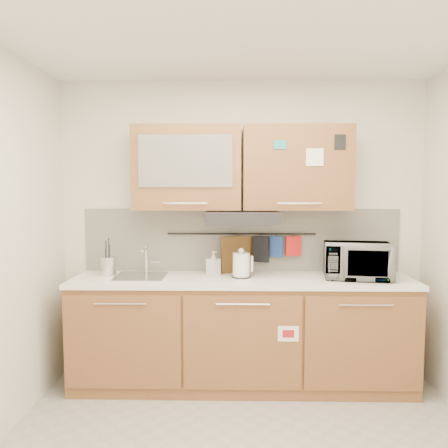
{
  "coord_description": "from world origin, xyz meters",
  "views": [
    {
      "loc": [
        -0.08,
        -2.39,
        1.65
      ],
      "look_at": [
        -0.15,
        1.05,
        1.38
      ],
      "focal_mm": 35.0,
      "sensor_mm": 36.0,
      "label": 1
    }
  ],
  "objects": [
    {
      "name": "ceiling",
      "position": [
        0.0,
        0.0,
        2.6
      ],
      "size": [
        3.2,
        3.2,
        0.0
      ],
      "primitive_type": "plane",
      "rotation": [
        3.14,
        0.0,
        0.0
      ],
      "color": "white",
      "rests_on": "wall_back"
    },
    {
      "name": "wall_back",
      "position": [
        0.0,
        1.5,
        1.3
      ],
      "size": [
        3.2,
        0.0,
        3.2
      ],
      "primitive_type": "plane",
      "rotation": [
        1.57,
        0.0,
        0.0
      ],
      "color": "silver",
      "rests_on": "ground"
    },
    {
      "name": "base_cabinet",
      "position": [
        0.0,
        1.19,
        0.41
      ],
      "size": [
        2.8,
        0.64,
        0.88
      ],
      "color": "#945A34",
      "rests_on": "floor"
    },
    {
      "name": "countertop",
      "position": [
        0.0,
        1.19,
        0.9
      ],
      "size": [
        2.82,
        0.62,
        0.04
      ],
      "primitive_type": "cube",
      "color": "white",
      "rests_on": "base_cabinet"
    },
    {
      "name": "backsplash",
      "position": [
        0.0,
        1.49,
        1.2
      ],
      "size": [
        2.8,
        0.02,
        0.56
      ],
      "primitive_type": "cube",
      "color": "silver",
      "rests_on": "countertop"
    },
    {
      "name": "upper_cabinets",
      "position": [
        -0.0,
        1.32,
        1.83
      ],
      "size": [
        1.82,
        0.37,
        0.7
      ],
      "color": "#945A34",
      "rests_on": "wall_back"
    },
    {
      "name": "range_hood",
      "position": [
        0.0,
        1.25,
        1.42
      ],
      "size": [
        0.6,
        0.46,
        0.1
      ],
      "primitive_type": "cube",
      "color": "black",
      "rests_on": "upper_cabinets"
    },
    {
      "name": "sink",
      "position": [
        -0.85,
        1.21,
        0.92
      ],
      "size": [
        0.42,
        0.4,
        0.26
      ],
      "color": "silver",
      "rests_on": "countertop"
    },
    {
      "name": "utensil_rail",
      "position": [
        0.0,
        1.45,
        1.26
      ],
      "size": [
        1.3,
        0.02,
        0.02
      ],
      "primitive_type": "cylinder",
      "rotation": [
        0.0,
        1.57,
        0.0
      ],
      "color": "black",
      "rests_on": "backsplash"
    },
    {
      "name": "utensil_crock",
      "position": [
        -1.14,
        1.26,
        1.0
      ],
      "size": [
        0.16,
        0.16,
        0.32
      ],
      "rotation": [
        0.0,
        0.0,
        -0.28
      ],
      "color": "silver",
      "rests_on": "countertop"
    },
    {
      "name": "kettle",
      "position": [
        -0.0,
        1.2,
        1.02
      ],
      "size": [
        0.18,
        0.16,
        0.25
      ],
      "rotation": [
        0.0,
        0.0,
        0.18
      ],
      "color": "white",
      "rests_on": "countertop"
    },
    {
      "name": "toaster",
      "position": [
        0.83,
        1.21,
        1.01
      ],
      "size": [
        0.25,
        0.18,
        0.17
      ],
      "rotation": [
        0.0,
        0.0,
        0.2
      ],
      "color": "black",
      "rests_on": "countertop"
    },
    {
      "name": "microwave",
      "position": [
        0.95,
        1.18,
        1.07
      ],
      "size": [
        0.58,
        0.43,
        0.29
      ],
      "primitive_type": "imported",
      "rotation": [
        0.0,
        0.0,
        -0.14
      ],
      "color": "#999999",
      "rests_on": "countertop"
    },
    {
      "name": "soap_bottle",
      "position": [
        -0.24,
        1.31,
        1.02
      ],
      "size": [
        0.13,
        0.13,
        0.21
      ],
      "primitive_type": "imported",
      "rotation": [
        0.0,
        0.0,
        0.75
      ],
      "color": "#999999",
      "rests_on": "countertop"
    },
    {
      "name": "cutting_board",
      "position": [
        -0.02,
        1.44,
        1.03
      ],
      "size": [
        0.32,
        0.16,
        0.42
      ],
      "primitive_type": "cube",
      "rotation": [
        0.0,
        0.0,
        0.44
      ],
      "color": "brown",
      "rests_on": "utensil_rail"
    },
    {
      "name": "oven_mitt",
      "position": [
        0.31,
        1.44,
        1.15
      ],
      "size": [
        0.11,
        0.06,
        0.18
      ],
      "primitive_type": "cube",
      "rotation": [
        0.0,
        0.0,
        -0.32
      ],
      "color": "navy",
      "rests_on": "utensil_rail"
    },
    {
      "name": "dark_pouch",
      "position": [
        0.17,
        1.44,
        1.13
      ],
      "size": [
        0.15,
        0.09,
        0.23
      ],
      "primitive_type": "cube",
      "rotation": [
        0.0,
        0.0,
        -0.36
      ],
      "color": "black",
      "rests_on": "utensil_rail"
    },
    {
      "name": "pot_holder",
      "position": [
        0.46,
        1.44,
        1.15
      ],
      "size": [
        0.14,
        0.05,
        0.17
      ],
      "primitive_type": "cube",
      "rotation": [
        0.0,
        0.0,
        0.23
      ],
      "color": "red",
      "rests_on": "utensil_rail"
    }
  ]
}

